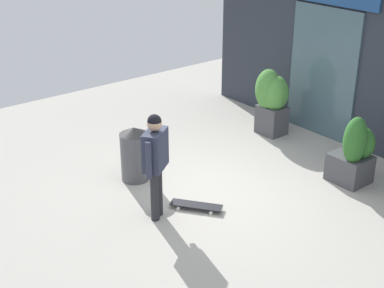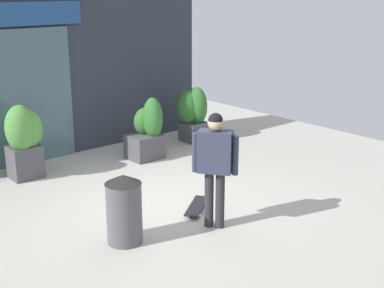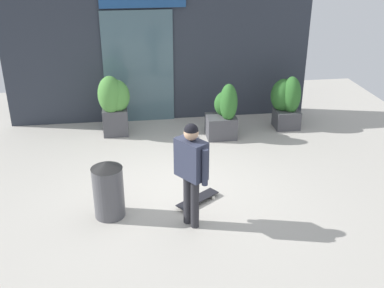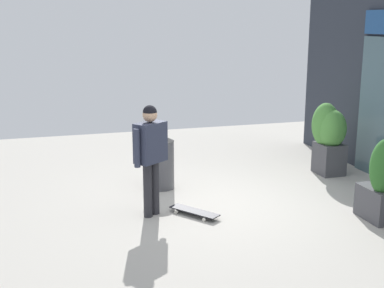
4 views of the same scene
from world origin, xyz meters
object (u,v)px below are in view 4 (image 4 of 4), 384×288
Objects in this scene: skateboard at (194,211)px; skateboarder at (151,149)px; planter_box_right at (329,133)px; trash_bin at (160,161)px.

skateboarder is at bearing -143.62° from skateboard.
planter_box_right is 3.28m from trash_bin.
trash_bin is at bearing 151.14° from skateboard.
trash_bin is (-0.07, -3.27, -0.31)m from planter_box_right.
skateboarder is at bearing -72.33° from planter_box_right.
skateboard is (0.19, 0.62, -0.98)m from skateboarder.
trash_bin is (-1.25, 0.43, -0.55)m from skateboarder.
skateboarder is 1.74× the size of trash_bin.
skateboarder is 2.14× the size of skateboard.
skateboard is 0.81× the size of trash_bin.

